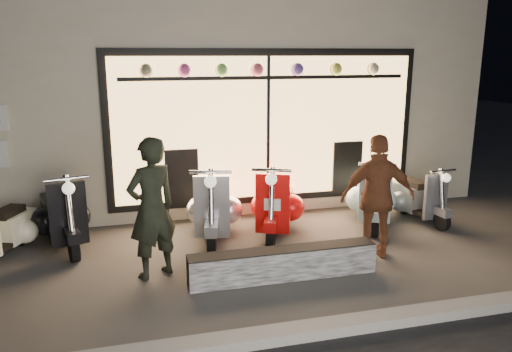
{
  "coord_description": "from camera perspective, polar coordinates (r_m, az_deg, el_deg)",
  "views": [
    {
      "loc": [
        -1.55,
        -6.24,
        2.78
      ],
      "look_at": [
        0.24,
        0.6,
        1.05
      ],
      "focal_mm": 35.0,
      "sensor_mm": 36.0,
      "label": 1
    }
  ],
  "objects": [
    {
      "name": "scooter_cream",
      "position": [
        8.02,
        -26.49,
        -5.3
      ],
      "size": [
        0.72,
        1.24,
        0.9
      ],
      "rotation": [
        0.0,
        0.0,
        -0.4
      ],
      "color": "black",
      "rests_on": "ground"
    },
    {
      "name": "kerb",
      "position": [
        5.27,
        4.84,
        -17.38
      ],
      "size": [
        40.0,
        0.25,
        0.12
      ],
      "primitive_type": "cube",
      "color": "slate",
      "rests_on": "ground"
    },
    {
      "name": "woman",
      "position": [
        7.05,
        13.74,
        -2.38
      ],
      "size": [
        1.09,
        0.62,
        1.74
      ],
      "primitive_type": "imported",
      "rotation": [
        0.0,
        0.0,
        2.94
      ],
      "color": "brown",
      "rests_on": "ground"
    },
    {
      "name": "scooter_black",
      "position": [
        8.03,
        -21.28,
        -4.07
      ],
      "size": [
        0.78,
        1.59,
        1.13
      ],
      "rotation": [
        0.0,
        0.0,
        0.26
      ],
      "color": "black",
      "rests_on": "ground"
    },
    {
      "name": "scooter_grey",
      "position": [
        9.06,
        17.72,
        -2.27
      ],
      "size": [
        0.52,
        1.34,
        0.95
      ],
      "rotation": [
        0.0,
        0.0,
        0.12
      ],
      "color": "black",
      "rests_on": "ground"
    },
    {
      "name": "scooter_red",
      "position": [
        8.03,
        2.36,
        -3.07
      ],
      "size": [
        0.91,
        1.57,
        1.14
      ],
      "rotation": [
        0.0,
        0.0,
        -0.39
      ],
      "color": "black",
      "rests_on": "ground"
    },
    {
      "name": "scooter_silver",
      "position": [
        7.86,
        -4.84,
        -3.41
      ],
      "size": [
        0.75,
        1.64,
        1.16
      ],
      "rotation": [
        0.0,
        0.0,
        -0.22
      ],
      "color": "black",
      "rests_on": "ground"
    },
    {
      "name": "shop_building",
      "position": [
        11.35,
        -6.87,
        10.24
      ],
      "size": [
        10.2,
        6.23,
        4.2
      ],
      "color": "beige",
      "rests_on": "ground"
    },
    {
      "name": "graffiti_barrier",
      "position": [
        6.42,
        3.13,
        -9.97
      ],
      "size": [
        2.42,
        0.28,
        0.4
      ],
      "primitive_type": "cube",
      "color": "black",
      "rests_on": "ground"
    },
    {
      "name": "ground",
      "position": [
        7.01,
        -0.67,
        -9.63
      ],
      "size": [
        40.0,
        40.0,
        0.0
      ],
      "primitive_type": "plane",
      "color": "#383533",
      "rests_on": "ground"
    },
    {
      "name": "man",
      "position": [
        6.38,
        -11.82,
        -3.65
      ],
      "size": [
        0.79,
        0.69,
        1.81
      ],
      "primitive_type": "imported",
      "rotation": [
        0.0,
        0.0,
        3.61
      ],
      "color": "black",
      "rests_on": "ground"
    },
    {
      "name": "scooter_blue",
      "position": [
        8.7,
        13.12,
        -2.17
      ],
      "size": [
        0.91,
        1.52,
        1.11
      ],
      "rotation": [
        0.0,
        0.0,
        -0.42
      ],
      "color": "black",
      "rests_on": "ground"
    }
  ]
}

